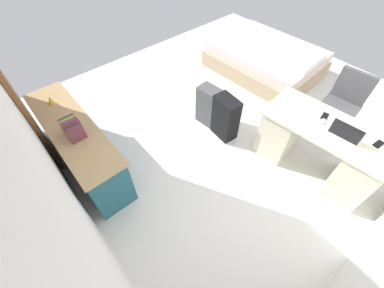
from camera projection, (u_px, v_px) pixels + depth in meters
ground_plane at (242, 128)px, 3.81m from camera, size 5.89×5.89×0.00m
wall_back at (31, 153)px, 1.69m from camera, size 4.07×0.10×2.86m
door_wooden at (12, 92)px, 2.76m from camera, size 0.88×0.05×2.04m
desk at (318, 147)px, 3.06m from camera, size 1.50×0.80×0.75m
office_chair at (339, 109)px, 3.47m from camera, size 0.52×0.52×0.94m
credenza at (80, 146)px, 3.11m from camera, size 1.80×0.48×0.73m
bed at (265, 59)px, 4.61m from camera, size 1.97×1.50×0.58m
suitcase_black at (225, 118)px, 3.49m from camera, size 0.38×0.25×0.65m
suitcase_spare_grey at (210, 106)px, 3.68m from camera, size 0.38×0.25×0.61m
laptop at (346, 133)px, 2.66m from camera, size 0.33×0.25×0.21m
computer_mouse at (323, 121)px, 2.82m from camera, size 0.07×0.11×0.03m
cell_phone_near_laptop at (378, 144)px, 2.62m from camera, size 0.08×0.14×0.01m
cell_phone_by_mouse at (325, 116)px, 2.89m from camera, size 0.09×0.15×0.01m
book_row at (72, 128)px, 2.66m from camera, size 0.24×0.17×0.23m
figurine_small at (51, 100)px, 3.03m from camera, size 0.08×0.08×0.11m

